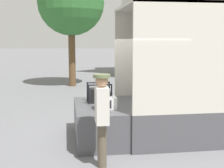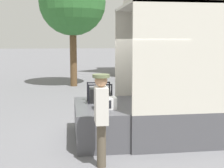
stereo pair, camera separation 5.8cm
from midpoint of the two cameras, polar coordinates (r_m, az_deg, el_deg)
ground_plane at (r=8.07m, az=2.07°, el=-9.79°), size 160.00×160.00×0.00m
tailgate_deck at (r=7.87m, az=-2.17°, el=-6.96°), size 1.18×2.33×0.87m
microwave at (r=7.32m, az=-0.96°, el=-3.50°), size 0.50×0.35×0.27m
portable_generator at (r=8.09m, az=-1.97°, el=-2.00°), size 0.62×0.47×0.50m
worker_person at (r=5.99m, az=-1.71°, el=-4.82°), size 0.33×0.44×1.83m
house_backdrop at (r=22.66m, az=13.91°, el=13.79°), size 8.42×6.47×9.41m
street_tree at (r=16.82m, az=-7.14°, el=14.59°), size 3.47×3.47×6.15m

